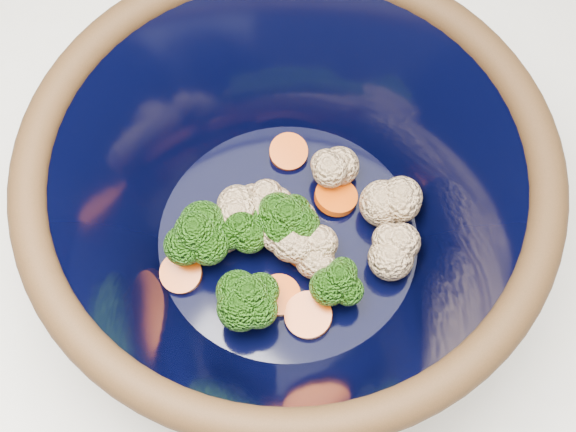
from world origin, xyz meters
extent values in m
cube|color=silver|center=(0.00, 0.00, 0.45)|extent=(1.20, 1.20, 0.90)
cylinder|color=black|center=(-0.11, -0.09, 0.91)|extent=(0.20, 0.20, 0.01)
torus|color=black|center=(-0.11, -0.09, 1.03)|extent=(0.33, 0.33, 0.02)
cylinder|color=black|center=(-0.11, -0.09, 0.93)|extent=(0.19, 0.19, 0.00)
cylinder|color=#608442|center=(-0.09, -0.15, 0.94)|extent=(0.01, 0.01, 0.02)
ellipsoid|color=#2F6914|center=(-0.09, -0.15, 0.96)|extent=(0.04, 0.04, 0.03)
cylinder|color=#608442|center=(-0.05, -0.10, 0.94)|extent=(0.01, 0.01, 0.02)
ellipsoid|color=#2F6914|center=(-0.05, -0.10, 0.96)|extent=(0.04, 0.04, 0.03)
cylinder|color=#608442|center=(-0.15, -0.14, 0.94)|extent=(0.01, 0.01, 0.02)
ellipsoid|color=#2F6914|center=(-0.15, -0.14, 0.97)|extent=(0.04, 0.04, 0.04)
cylinder|color=#608442|center=(-0.11, -0.09, 0.94)|extent=(0.01, 0.01, 0.02)
ellipsoid|color=#2F6914|center=(-0.11, -0.09, 0.96)|extent=(0.04, 0.04, 0.03)
cylinder|color=#608442|center=(-0.13, -0.11, 0.94)|extent=(0.01, 0.01, 0.02)
ellipsoid|color=#2F6914|center=(-0.13, -0.11, 0.96)|extent=(0.03, 0.03, 0.03)
sphere|color=beige|center=(-0.08, -0.09, 0.95)|extent=(0.03, 0.03, 0.03)
sphere|color=beige|center=(-0.11, -0.09, 0.95)|extent=(0.03, 0.03, 0.03)
sphere|color=beige|center=(-0.04, -0.06, 0.95)|extent=(0.03, 0.03, 0.03)
sphere|color=beige|center=(-0.07, -0.03, 0.95)|extent=(0.03, 0.03, 0.03)
sphere|color=beige|center=(-0.10, -0.09, 0.95)|extent=(0.03, 0.03, 0.03)
sphere|color=beige|center=(-0.12, -0.08, 0.95)|extent=(0.03, 0.03, 0.03)
sphere|color=beige|center=(-0.13, -0.10, 0.95)|extent=(0.03, 0.03, 0.03)
sphere|color=beige|center=(-0.10, -0.09, 0.95)|extent=(0.03, 0.03, 0.03)
sphere|color=beige|center=(-0.14, -0.12, 0.95)|extent=(0.03, 0.03, 0.03)
sphere|color=beige|center=(-0.14, -0.09, 0.95)|extent=(0.03, 0.03, 0.03)
sphere|color=beige|center=(-0.11, -0.03, 0.95)|extent=(0.03, 0.03, 0.03)
sphere|color=beige|center=(-0.13, -0.08, 0.95)|extent=(0.03, 0.03, 0.03)
cylinder|color=#DF4E09|center=(-0.10, -0.08, 0.94)|extent=(0.03, 0.03, 0.01)
cylinder|color=#DF4E09|center=(-0.08, -0.13, 0.94)|extent=(0.03, 0.03, 0.01)
cylinder|color=#DF4E09|center=(-0.06, -0.13, 0.94)|extent=(0.03, 0.03, 0.01)
cylinder|color=#DF4E09|center=(-0.09, -0.09, 0.94)|extent=(0.02, 0.02, 0.01)
cylinder|color=#DF4E09|center=(-0.15, -0.04, 0.94)|extent=(0.03, 0.03, 0.01)
cylinder|color=#DF4E09|center=(-0.11, -0.08, 0.94)|extent=(0.03, 0.03, 0.01)
cylinder|color=#DF4E09|center=(-0.15, -0.16, 0.94)|extent=(0.03, 0.03, 0.01)
cylinder|color=#DF4E09|center=(-0.10, -0.04, 0.94)|extent=(0.03, 0.03, 0.01)
camera|label=1|loc=(0.04, -0.27, 1.45)|focal=50.00mm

